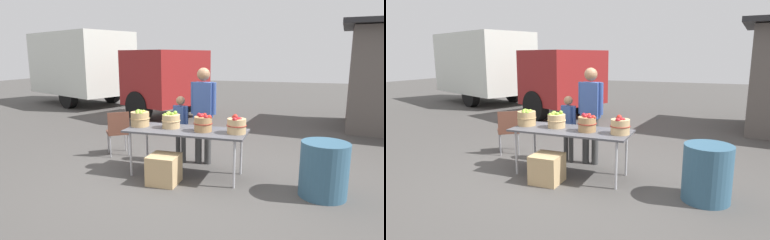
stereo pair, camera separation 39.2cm
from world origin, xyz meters
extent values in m
plane|color=#474442|center=(0.00, 0.00, 0.00)|extent=(40.00, 40.00, 0.00)
cube|color=#4C4C51|center=(0.00, 0.00, 0.73)|extent=(1.90, 0.76, 0.03)
cylinder|color=#B2B2B7|center=(-0.83, -0.30, 0.36)|extent=(0.04, 0.04, 0.72)
cylinder|color=#B2B2B7|center=(0.83, -0.30, 0.36)|extent=(0.04, 0.04, 0.72)
cylinder|color=#B2B2B7|center=(-0.83, 0.30, 0.36)|extent=(0.04, 0.04, 0.72)
cylinder|color=#B2B2B7|center=(0.83, 0.30, 0.36)|extent=(0.04, 0.04, 0.72)
cylinder|color=tan|center=(-0.81, 0.03, 0.87)|extent=(0.30, 0.30, 0.24)
torus|color=tan|center=(-0.81, 0.03, 0.88)|extent=(0.32, 0.32, 0.01)
sphere|color=#7AA833|center=(-0.84, 0.00, 0.99)|extent=(0.08, 0.08, 0.08)
sphere|color=#8CB738|center=(-0.76, 0.05, 0.99)|extent=(0.07, 0.07, 0.07)
sphere|color=#7AA833|center=(-0.75, -0.07, 0.98)|extent=(0.07, 0.07, 0.07)
sphere|color=#8CB738|center=(-0.80, -0.08, 0.98)|extent=(0.07, 0.07, 0.07)
sphere|color=#8CB738|center=(-0.78, 0.00, 0.99)|extent=(0.07, 0.07, 0.07)
sphere|color=#7AA833|center=(-0.85, 0.05, 0.99)|extent=(0.07, 0.07, 0.07)
sphere|color=#7AA833|center=(-0.81, -0.05, 0.98)|extent=(0.07, 0.07, 0.07)
cylinder|color=tan|center=(-0.28, 0.06, 0.86)|extent=(0.29, 0.29, 0.22)
torus|color=tan|center=(-0.28, 0.06, 0.87)|extent=(0.31, 0.31, 0.01)
sphere|color=#9EC647|center=(-0.31, 0.02, 0.98)|extent=(0.08, 0.08, 0.08)
sphere|color=#8CB738|center=(-0.30, 0.03, 0.99)|extent=(0.08, 0.08, 0.08)
sphere|color=#7AA833|center=(-0.23, 0.12, 0.99)|extent=(0.07, 0.07, 0.07)
sphere|color=#8CB738|center=(-0.35, -0.01, 0.96)|extent=(0.08, 0.08, 0.08)
sphere|color=#8CB738|center=(-0.30, 0.06, 0.97)|extent=(0.07, 0.07, 0.07)
sphere|color=#7AA833|center=(-0.29, 0.05, 0.96)|extent=(0.07, 0.07, 0.07)
sphere|color=#7AA833|center=(-0.24, 0.02, 0.98)|extent=(0.07, 0.07, 0.07)
cylinder|color=#A87F51|center=(0.28, -0.02, 0.86)|extent=(0.27, 0.27, 0.23)
torus|color=maroon|center=(0.28, -0.02, 0.88)|extent=(0.29, 0.29, 0.01)
sphere|color=maroon|center=(0.20, 0.04, 0.99)|extent=(0.07, 0.07, 0.07)
sphere|color=maroon|center=(0.35, -0.09, 0.98)|extent=(0.07, 0.07, 0.07)
sphere|color=maroon|center=(0.25, -0.05, 0.99)|extent=(0.07, 0.07, 0.07)
sphere|color=#B22319|center=(0.38, -0.03, 0.98)|extent=(0.08, 0.08, 0.08)
sphere|color=maroon|center=(0.26, 0.00, 0.99)|extent=(0.08, 0.08, 0.08)
sphere|color=#B22319|center=(0.30, 0.02, 1.00)|extent=(0.07, 0.07, 0.07)
cylinder|color=tan|center=(0.80, 0.00, 0.86)|extent=(0.28, 0.28, 0.22)
torus|color=maroon|center=(0.80, 0.00, 0.87)|extent=(0.30, 0.30, 0.01)
sphere|color=maroon|center=(0.80, 0.00, 0.98)|extent=(0.07, 0.07, 0.07)
sphere|color=maroon|center=(0.85, -0.02, 0.97)|extent=(0.07, 0.07, 0.07)
sphere|color=#B22319|center=(0.76, 0.07, 0.99)|extent=(0.08, 0.08, 0.08)
sphere|color=maroon|center=(0.82, -0.02, 0.97)|extent=(0.08, 0.08, 0.08)
sphere|color=maroon|center=(0.74, 0.09, 0.97)|extent=(0.08, 0.08, 0.08)
sphere|color=maroon|center=(0.79, -0.10, 0.97)|extent=(0.08, 0.08, 0.08)
cylinder|color=#3F3F3F|center=(0.18, 0.66, 0.41)|extent=(0.12, 0.12, 0.83)
cylinder|color=#3F3F3F|center=(0.01, 0.65, 0.41)|extent=(0.12, 0.12, 0.83)
cube|color=#334C8C|center=(0.09, 0.65, 1.14)|extent=(0.32, 0.23, 0.62)
sphere|color=#936B4C|center=(0.09, 0.65, 1.59)|extent=(0.22, 0.22, 0.22)
cylinder|color=#334C8C|center=(0.27, 0.66, 1.17)|extent=(0.09, 0.09, 0.55)
cylinder|color=#334C8C|center=(-0.09, 0.65, 1.17)|extent=(0.09, 0.09, 0.55)
cylinder|color=#3F3F3F|center=(-0.26, 0.61, 0.29)|extent=(0.09, 0.09, 0.58)
cylinder|color=#3F3F3F|center=(-0.38, 0.65, 0.29)|extent=(0.09, 0.09, 0.58)
cube|color=#334C8C|center=(-0.32, 0.63, 0.80)|extent=(0.26, 0.21, 0.44)
sphere|color=#936B4C|center=(-0.32, 0.63, 1.12)|extent=(0.16, 0.16, 0.16)
cylinder|color=#334C8C|center=(-0.20, 0.59, 0.83)|extent=(0.06, 0.06, 0.39)
cylinder|color=#334C8C|center=(-0.44, 0.66, 0.83)|extent=(0.06, 0.06, 0.39)
cube|color=silver|center=(-6.51, 6.32, 1.60)|extent=(4.73, 3.66, 2.30)
cube|color=maroon|center=(-2.18, 4.49, 1.25)|extent=(2.48, 2.63, 1.60)
cube|color=black|center=(-1.40, 4.16, 1.57)|extent=(0.72, 1.64, 0.80)
cylinder|color=black|center=(-1.96, 5.43, 0.45)|extent=(0.94, 0.61, 0.90)
cylinder|color=black|center=(-2.70, 3.68, 0.45)|extent=(0.94, 0.61, 0.90)
cylinder|color=black|center=(-5.59, 6.96, 0.45)|extent=(0.94, 0.61, 0.90)
cylinder|color=black|center=(-6.33, 5.21, 0.45)|extent=(0.94, 0.61, 0.90)
cube|color=brown|center=(-1.64, 0.68, 0.44)|extent=(0.56, 0.56, 0.04)
cube|color=brown|center=(-1.53, 0.54, 0.66)|extent=(0.33, 0.27, 0.40)
cylinder|color=gray|center=(-1.61, 0.92, 0.21)|extent=(0.02, 0.02, 0.42)
cylinder|color=gray|center=(-1.88, 0.71, 0.21)|extent=(0.02, 0.02, 0.42)
cylinder|color=gray|center=(-1.40, 0.66, 0.21)|extent=(0.02, 0.02, 0.42)
cylinder|color=gray|center=(-1.66, 0.44, 0.21)|extent=(0.02, 0.02, 0.42)
cylinder|color=#335972|center=(2.04, -0.21, 0.38)|extent=(0.63, 0.63, 0.76)
cube|color=tan|center=(-0.21, -0.43, 0.22)|extent=(0.44, 0.44, 0.44)
camera|label=1|loc=(1.63, -4.79, 1.90)|focal=30.78mm
camera|label=2|loc=(2.00, -4.65, 1.90)|focal=30.78mm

